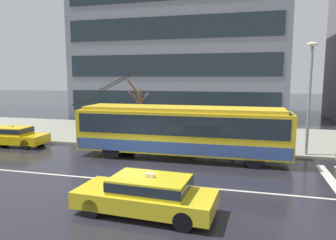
# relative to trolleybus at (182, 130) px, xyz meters

# --- Properties ---
(ground_plane) EXTENTS (160.00, 160.00, 0.00)m
(ground_plane) POSITION_rel_trolleybus_xyz_m (-1.72, -3.29, -1.58)
(ground_plane) COLOR #23222C
(sidewalk_slab) EXTENTS (80.00, 10.00, 0.14)m
(sidewalk_slab) POSITION_rel_trolleybus_xyz_m (-1.72, 6.60, -1.51)
(sidewalk_slab) COLOR gray
(sidewalk_slab) RESTS_ON ground_plane
(crosswalk_stripe_edge_near) EXTENTS (0.44, 4.40, 0.01)m
(crosswalk_stripe_edge_near) POSITION_rel_trolleybus_xyz_m (7.18, -1.84, -1.58)
(crosswalk_stripe_edge_near) COLOR beige
(crosswalk_stripe_edge_near) RESTS_ON ground_plane
(lane_centre_line) EXTENTS (72.00, 0.14, 0.01)m
(lane_centre_line) POSITION_rel_trolleybus_xyz_m (-1.72, -4.49, -1.58)
(lane_centre_line) COLOR silver
(lane_centre_line) RESTS_ON ground_plane
(trolleybus) EXTENTS (12.32, 2.61, 4.97)m
(trolleybus) POSITION_rel_trolleybus_xyz_m (0.00, 0.00, 0.00)
(trolleybus) COLOR yellow
(trolleybus) RESTS_ON ground_plane
(taxi_oncoming_near) EXTENTS (4.72, 2.08, 1.39)m
(taxi_oncoming_near) POSITION_rel_trolleybus_xyz_m (0.44, -7.41, -0.88)
(taxi_oncoming_near) COLOR yellow
(taxi_oncoming_near) RESTS_ON ground_plane
(taxi_queued_behind_bus) EXTENTS (4.33, 1.97, 1.39)m
(taxi_queued_behind_bus) POSITION_rel_trolleybus_xyz_m (-11.37, 0.25, -0.88)
(taxi_queued_behind_bus) COLOR yellow
(taxi_queued_behind_bus) RESTS_ON ground_plane
(bus_shelter) EXTENTS (3.74, 1.85, 2.42)m
(bus_shelter) POSITION_rel_trolleybus_xyz_m (-1.28, 3.05, 0.41)
(bus_shelter) COLOR gray
(bus_shelter) RESTS_ON sidewalk_slab
(pedestrian_at_shelter) EXTENTS (1.60, 1.60, 2.00)m
(pedestrian_at_shelter) POSITION_rel_trolleybus_xyz_m (2.57, 3.25, 0.20)
(pedestrian_at_shelter) COLOR black
(pedestrian_at_shelter) RESTS_ON sidewalk_slab
(pedestrian_approaching_curb) EXTENTS (0.42, 0.42, 1.64)m
(pedestrian_approaching_curb) POSITION_rel_trolleybus_xyz_m (1.50, 2.30, -0.47)
(pedestrian_approaching_curb) COLOR #252E50
(pedestrian_approaching_curb) RESTS_ON sidewalk_slab
(pedestrian_walking_past) EXTENTS (1.01, 1.01, 1.93)m
(pedestrian_walking_past) POSITION_rel_trolleybus_xyz_m (-0.05, 2.99, 0.06)
(pedestrian_walking_past) COLOR #554947
(pedestrian_walking_past) RESTS_ON sidewalk_slab
(pedestrian_waiting_by_pole) EXTENTS (1.28, 1.28, 1.93)m
(pedestrian_waiting_by_pole) POSITION_rel_trolleybus_xyz_m (-3.07, 3.47, 0.14)
(pedestrian_waiting_by_pole) COLOR #2C284D
(pedestrian_waiting_by_pole) RESTS_ON sidewalk_slab
(street_lamp) EXTENTS (0.60, 0.32, 6.24)m
(street_lamp) POSITION_rel_trolleybus_xyz_m (6.80, 2.02, 2.28)
(street_lamp) COLOR gray
(street_lamp) RESTS_ON sidewalk_slab
(street_tree_bare) EXTENTS (1.24, 2.04, 4.18)m
(street_tree_bare) POSITION_rel_trolleybus_xyz_m (-4.24, 4.92, 0.61)
(street_tree_bare) COLOR brown
(street_tree_bare) RESTS_ON sidewalk_slab
(office_tower_corner_left) EXTENTS (23.20, 13.17, 18.71)m
(office_tower_corner_left) POSITION_rel_trolleybus_xyz_m (-4.32, 20.24, 7.78)
(office_tower_corner_left) COLOR gray
(office_tower_corner_left) RESTS_ON ground_plane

